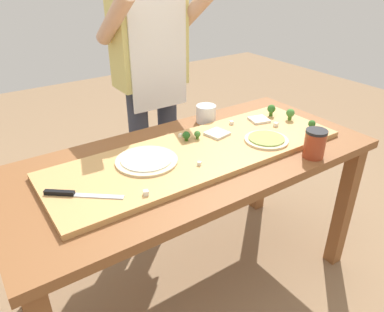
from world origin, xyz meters
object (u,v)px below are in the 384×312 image
prep_table (192,176)px  cheese_crumble_c (181,136)px  pizza_whole_pesto_green (266,139)px  cheese_crumble_d (276,124)px  pizza_slice_near_left (259,120)px  broccoli_floret_front_right (197,134)px  cheese_crumble_a (146,193)px  broccoli_floret_center_left (312,124)px  broccoli_floret_back_mid (290,113)px  cheese_crumble_e (199,163)px  pizza_slice_center (217,133)px  pizza_whole_white_garlic (147,160)px  sauce_jar (315,144)px  chefs_knife (73,194)px  cook_center (151,68)px  broccoli_floret_front_mid (186,136)px  cheese_crumble_b (232,123)px  broccoli_floret_center_right (271,109)px  flour_cup (206,115)px

prep_table → cheese_crumble_c: 0.20m
pizza_whole_pesto_green → cheese_crumble_d: size_ratio=10.33×
pizza_slice_near_left → broccoli_floret_front_right: bearing=179.6°
cheese_crumble_a → cheese_crumble_d: size_ratio=0.93×
pizza_slice_near_left → broccoli_floret_center_left: (0.13, -0.23, 0.03)m
broccoli_floret_back_mid → cheese_crumble_e: 0.68m
prep_table → cheese_crumble_d: (0.50, -0.02, 0.14)m
pizza_slice_center → cheese_crumble_c: cheese_crumble_c is taller
pizza_whole_white_garlic → broccoli_floret_front_right: (0.30, 0.06, 0.02)m
prep_table → sauce_jar: size_ratio=13.05×
prep_table → pizza_slice_near_left: pizza_slice_near_left is taller
prep_table → pizza_whole_pesto_green: bearing=-18.5°
broccoli_floret_center_left → broccoli_floret_front_right: (-0.52, 0.24, -0.01)m
broccoli_floret_front_right → cheese_crumble_a: broccoli_floret_front_right is taller
prep_table → chefs_knife: 0.57m
pizza_whole_white_garlic → cook_center: (0.38, 0.64, 0.19)m
broccoli_floret_center_left → cheese_crumble_a: broccoli_floret_center_left is taller
broccoli_floret_front_mid → cheese_crumble_c: size_ratio=2.76×
chefs_knife → broccoli_floret_front_mid: 0.60m
broccoli_floret_front_right → cheese_crumble_d: size_ratio=2.03×
pizza_slice_center → cheese_crumble_d: size_ratio=4.87×
cheese_crumble_b → cheese_crumble_c: (-0.30, 0.02, -0.00)m
broccoli_floret_center_right → broccoli_floret_front_right: size_ratio=1.56×
broccoli_floret_center_left → cheese_crumble_d: (-0.11, 0.13, -0.02)m
broccoli_floret_front_right → pizza_slice_center: bearing=-8.3°
pizza_whole_white_garlic → cheese_crumble_a: size_ratio=14.22×
pizza_slice_center → sauce_jar: size_ratio=0.75×
chefs_knife → cheese_crumble_a: (0.22, -0.15, 0.00)m
broccoli_floret_center_left → cheese_crumble_c: 0.64m
flour_cup → sauce_jar: (0.15, -0.58, 0.02)m
cheese_crumble_e → cook_center: size_ratio=0.01×
cheese_crumble_a → cheese_crumble_c: (0.36, 0.33, -0.00)m
broccoli_floret_front_mid → flour_cup: size_ratio=0.44×
pizza_slice_near_left → cheese_crumble_b: bearing=163.1°
prep_table → broccoli_floret_back_mid: (0.62, -0.00, 0.17)m
pizza_whole_white_garlic → cheese_crumble_c: (0.25, 0.12, 0.00)m
pizza_slice_center → cheese_crumble_e: 0.31m
pizza_slice_near_left → broccoli_floret_back_mid: 0.16m
cheese_crumble_b → prep_table: bearing=-159.0°
pizza_whole_pesto_green → cheese_crumble_e: size_ratio=13.42×
broccoli_floret_front_mid → cheese_crumble_e: (-0.08, -0.22, -0.02)m
chefs_knife → cheese_crumble_d: (1.04, 0.03, 0.00)m
pizza_whole_pesto_green → cheese_crumble_c: bearing=139.9°
chefs_knife → pizza_whole_white_garlic: size_ratio=0.91×
broccoli_floret_front_mid → cheese_crumble_c: 0.05m
pizza_slice_center → cook_center: size_ratio=0.06×
cook_center → cheese_crumble_c: bearing=-104.8°
flour_cup → chefs_knife: bearing=-158.8°
pizza_whole_pesto_green → chefs_knife: bearing=175.6°
broccoli_floret_front_right → cheese_crumble_d: broccoli_floret_front_right is taller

